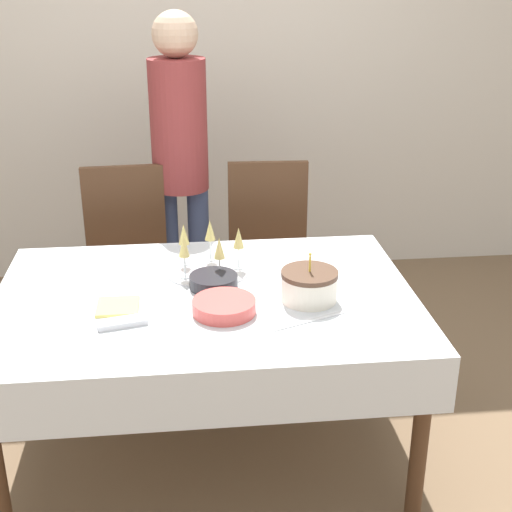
% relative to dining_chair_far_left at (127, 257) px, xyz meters
% --- Properties ---
extents(ground_plane, '(12.00, 12.00, 0.00)m').
position_rel_dining_chair_far_left_xyz_m(ground_plane, '(0.35, -0.86, -0.53)').
color(ground_plane, brown).
extents(wall_back, '(8.00, 0.05, 2.70)m').
position_rel_dining_chair_far_left_xyz_m(wall_back, '(0.35, 1.07, 0.82)').
color(wall_back, silver).
rests_on(wall_back, ground_plane).
extents(dining_table, '(1.57, 1.08, 0.72)m').
position_rel_dining_chair_far_left_xyz_m(dining_table, '(0.35, -0.86, 0.09)').
color(dining_table, white).
rests_on(dining_table, ground_plane).
extents(dining_chair_far_left, '(0.44, 0.44, 0.96)m').
position_rel_dining_chair_far_left_xyz_m(dining_chair_far_left, '(0.00, 0.00, 0.00)').
color(dining_chair_far_left, '#51331E').
rests_on(dining_chair_far_left, ground_plane).
extents(dining_chair_far_right, '(0.44, 0.44, 0.96)m').
position_rel_dining_chair_far_left_xyz_m(dining_chair_far_right, '(0.70, 0.00, 0.00)').
color(dining_chair_far_right, '#51331E').
rests_on(dining_chair_far_right, ground_plane).
extents(birthday_cake, '(0.21, 0.21, 0.19)m').
position_rel_dining_chair_far_left_xyz_m(birthday_cake, '(0.73, -0.94, 0.25)').
color(birthday_cake, silver).
rests_on(birthday_cake, dining_table).
extents(champagne_tray, '(0.34, 0.34, 0.18)m').
position_rel_dining_chair_far_left_xyz_m(champagne_tray, '(0.37, -0.64, 0.27)').
color(champagne_tray, silver).
rests_on(champagne_tray, dining_table).
extents(plate_stack_main, '(0.23, 0.23, 0.05)m').
position_rel_dining_chair_far_left_xyz_m(plate_stack_main, '(0.41, -1.01, 0.22)').
color(plate_stack_main, '#CC4C47').
rests_on(plate_stack_main, dining_table).
extents(plate_stack_dessert, '(0.19, 0.19, 0.05)m').
position_rel_dining_chair_far_left_xyz_m(plate_stack_dessert, '(0.39, -0.80, 0.22)').
color(plate_stack_dessert, black).
rests_on(plate_stack_dessert, dining_table).
extents(cake_knife, '(0.29, 0.13, 0.00)m').
position_rel_dining_chair_far_left_xyz_m(cake_knife, '(0.71, -1.11, 0.19)').
color(cake_knife, silver).
rests_on(cake_knife, dining_table).
extents(fork_pile, '(0.18, 0.10, 0.02)m').
position_rel_dining_chair_far_left_xyz_m(fork_pile, '(0.06, -1.07, 0.20)').
color(fork_pile, silver).
rests_on(fork_pile, dining_table).
extents(napkin_pile, '(0.15, 0.15, 0.01)m').
position_rel_dining_chair_far_left_xyz_m(napkin_pile, '(0.03, -0.94, 0.20)').
color(napkin_pile, '#E0D166').
rests_on(napkin_pile, dining_table).
extents(person_standing, '(0.28, 0.28, 1.67)m').
position_rel_dining_chair_far_left_xyz_m(person_standing, '(0.28, 0.21, 0.48)').
color(person_standing, '#3F4C72').
rests_on(person_standing, ground_plane).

